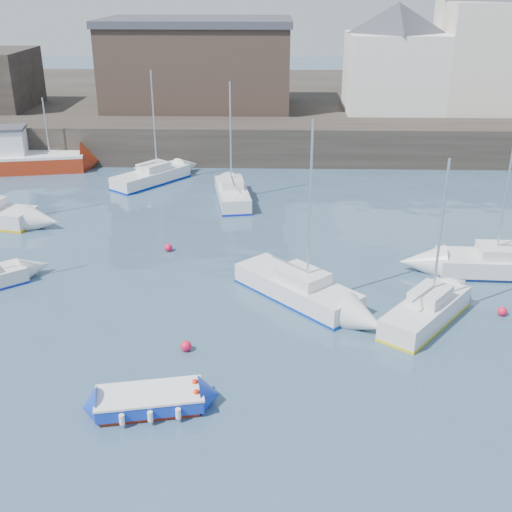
{
  "coord_description": "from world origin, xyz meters",
  "views": [
    {
      "loc": [
        0.79,
        -15.69,
        13.51
      ],
      "look_at": [
        0.0,
        12.0,
        1.5
      ],
      "focal_mm": 45.0,
      "sensor_mm": 36.0,
      "label": 1
    }
  ],
  "objects_px": {
    "blue_dinghy": "(150,400)",
    "buoy_mid": "(502,315)",
    "sailboat_b": "(297,288)",
    "sailboat_f": "(232,193)",
    "sailboat_h": "(151,176)",
    "fishing_boat": "(25,157)",
    "sailboat_d": "(508,264)",
    "buoy_far": "(169,251)",
    "buoy_near": "(186,350)",
    "sailboat_c": "(426,311)"
  },
  "relations": [
    {
      "from": "sailboat_d",
      "to": "buoy_mid",
      "type": "bearing_deg",
      "value": -110.41
    },
    {
      "from": "blue_dinghy",
      "to": "buoy_mid",
      "type": "relative_size",
      "value": 9.28
    },
    {
      "from": "sailboat_c",
      "to": "buoy_far",
      "type": "height_order",
      "value": "sailboat_c"
    },
    {
      "from": "sailboat_c",
      "to": "buoy_far",
      "type": "relative_size",
      "value": 16.26
    },
    {
      "from": "sailboat_c",
      "to": "sailboat_f",
      "type": "relative_size",
      "value": 0.93
    },
    {
      "from": "sailboat_d",
      "to": "buoy_far",
      "type": "height_order",
      "value": "sailboat_d"
    },
    {
      "from": "sailboat_f",
      "to": "buoy_mid",
      "type": "relative_size",
      "value": 18.37
    },
    {
      "from": "fishing_boat",
      "to": "sailboat_c",
      "type": "height_order",
      "value": "sailboat_c"
    },
    {
      "from": "buoy_near",
      "to": "sailboat_b",
      "type": "bearing_deg",
      "value": 45.75
    },
    {
      "from": "sailboat_b",
      "to": "buoy_far",
      "type": "relative_size",
      "value": 19.1
    },
    {
      "from": "buoy_near",
      "to": "sailboat_d",
      "type": "bearing_deg",
      "value": 26.88
    },
    {
      "from": "blue_dinghy",
      "to": "sailboat_d",
      "type": "bearing_deg",
      "value": 35.91
    },
    {
      "from": "buoy_far",
      "to": "sailboat_f",
      "type": "bearing_deg",
      "value": 71.05
    },
    {
      "from": "sailboat_b",
      "to": "buoy_mid",
      "type": "bearing_deg",
      "value": -8.74
    },
    {
      "from": "sailboat_h",
      "to": "fishing_boat",
      "type": "bearing_deg",
      "value": 163.56
    },
    {
      "from": "sailboat_f",
      "to": "fishing_boat",
      "type": "bearing_deg",
      "value": 156.87
    },
    {
      "from": "sailboat_f",
      "to": "buoy_mid",
      "type": "bearing_deg",
      "value": -50.12
    },
    {
      "from": "blue_dinghy",
      "to": "sailboat_b",
      "type": "height_order",
      "value": "sailboat_b"
    },
    {
      "from": "sailboat_b",
      "to": "fishing_boat",
      "type": "bearing_deg",
      "value": 133.95
    },
    {
      "from": "blue_dinghy",
      "to": "buoy_far",
      "type": "relative_size",
      "value": 8.87
    },
    {
      "from": "blue_dinghy",
      "to": "sailboat_b",
      "type": "distance_m",
      "value": 9.96
    },
    {
      "from": "blue_dinghy",
      "to": "buoy_near",
      "type": "bearing_deg",
      "value": 79.02
    },
    {
      "from": "fishing_boat",
      "to": "sailboat_d",
      "type": "xyz_separation_m",
      "value": [
        30.57,
        -17.84,
        -0.52
      ]
    },
    {
      "from": "blue_dinghy",
      "to": "buoy_near",
      "type": "height_order",
      "value": "blue_dinghy"
    },
    {
      "from": "blue_dinghy",
      "to": "sailboat_b",
      "type": "relative_size",
      "value": 0.46
    },
    {
      "from": "sailboat_f",
      "to": "buoy_near",
      "type": "distance_m",
      "value": 18.56
    },
    {
      "from": "fishing_boat",
      "to": "buoy_near",
      "type": "bearing_deg",
      "value": -58.62
    },
    {
      "from": "sailboat_f",
      "to": "sailboat_h",
      "type": "height_order",
      "value": "sailboat_h"
    },
    {
      "from": "sailboat_f",
      "to": "sailboat_b",
      "type": "bearing_deg",
      "value": -74.48
    },
    {
      "from": "buoy_mid",
      "to": "buoy_near",
      "type": "bearing_deg",
      "value": -166.25
    },
    {
      "from": "buoy_near",
      "to": "buoy_mid",
      "type": "height_order",
      "value": "buoy_near"
    },
    {
      "from": "sailboat_b",
      "to": "sailboat_f",
      "type": "distance_m",
      "value": 14.42
    },
    {
      "from": "sailboat_d",
      "to": "blue_dinghy",
      "type": "bearing_deg",
      "value": -144.09
    },
    {
      "from": "sailboat_f",
      "to": "buoy_far",
      "type": "height_order",
      "value": "sailboat_f"
    },
    {
      "from": "blue_dinghy",
      "to": "fishing_boat",
      "type": "distance_m",
      "value": 32.8
    },
    {
      "from": "fishing_boat",
      "to": "blue_dinghy",
      "type": "bearing_deg",
      "value": -63.18
    },
    {
      "from": "blue_dinghy",
      "to": "buoy_near",
      "type": "relative_size",
      "value": 8.58
    },
    {
      "from": "sailboat_f",
      "to": "sailboat_h",
      "type": "relative_size",
      "value": 0.98
    },
    {
      "from": "sailboat_h",
      "to": "buoy_mid",
      "type": "xyz_separation_m",
      "value": [
        18.81,
        -19.19,
        -0.51
      ]
    },
    {
      "from": "sailboat_f",
      "to": "buoy_mid",
      "type": "height_order",
      "value": "sailboat_f"
    },
    {
      "from": "blue_dinghy",
      "to": "buoy_mid",
      "type": "xyz_separation_m",
      "value": [
        14.16,
        7.08,
        -0.38
      ]
    },
    {
      "from": "sailboat_c",
      "to": "sailboat_h",
      "type": "height_order",
      "value": "sailboat_h"
    },
    {
      "from": "sailboat_h",
      "to": "sailboat_f",
      "type": "bearing_deg",
      "value": -32.95
    },
    {
      "from": "sailboat_d",
      "to": "buoy_near",
      "type": "height_order",
      "value": "sailboat_d"
    },
    {
      "from": "fishing_boat",
      "to": "buoy_far",
      "type": "bearing_deg",
      "value": -49.29
    },
    {
      "from": "buoy_mid",
      "to": "buoy_far",
      "type": "distance_m",
      "value": 17.06
    },
    {
      "from": "buoy_near",
      "to": "buoy_far",
      "type": "height_order",
      "value": "buoy_near"
    },
    {
      "from": "blue_dinghy",
      "to": "sailboat_h",
      "type": "distance_m",
      "value": 26.68
    },
    {
      "from": "sailboat_h",
      "to": "buoy_near",
      "type": "distance_m",
      "value": 23.11
    },
    {
      "from": "buoy_mid",
      "to": "sailboat_c",
      "type": "bearing_deg",
      "value": -168.19
    }
  ]
}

